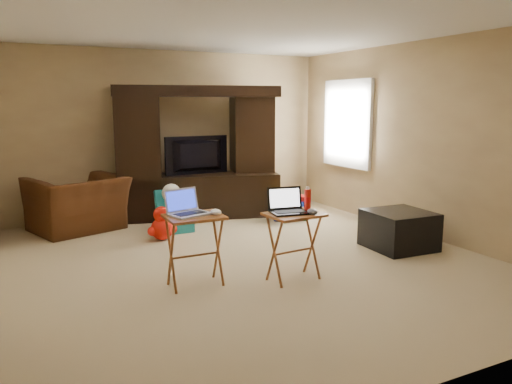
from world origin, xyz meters
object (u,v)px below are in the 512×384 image
television (199,156)px  laptop_right (290,201)px  recliner (78,204)px  child_rocker (175,211)px  laptop_left (190,203)px  plush_toy (162,223)px  entertainment_center (198,153)px  mouse_right (312,212)px  tray_table_left (195,251)px  tray_table_right (294,247)px  water_bottle (308,200)px  mouse_left (216,212)px  push_toy (290,207)px  ottoman (399,230)px

television → laptop_right: bearing=83.3°
recliner → child_rocker: size_ratio=2.03×
child_rocker → laptop_left: 2.17m
child_rocker → plush_toy: 0.47m
entertainment_center → mouse_right: entertainment_center is taller
recliner → laptop_right: (1.58, -2.95, 0.42)m
entertainment_center → tray_table_left: size_ratio=3.52×
tray_table_right → recliner: bearing=113.9°
entertainment_center → water_bottle: bearing=-74.0°
television → mouse_left: size_ratio=7.20×
entertainment_center → child_rocker: size_ratio=4.29×
television → recliner: bearing=-2.6°
mouse_left → laptop_left: bearing=155.6°
plush_toy → laptop_right: laptop_right is taller
tray_table_left → laptop_left: (-0.03, 0.03, 0.46)m
plush_toy → tray_table_left: 1.73m
plush_toy → mouse_left: (0.02, -1.79, 0.49)m
television → mouse_right: 3.12m
tray_table_right → mouse_left: (-0.72, 0.22, 0.38)m
push_toy → tray_table_left: tray_table_left is taller
water_bottle → laptop_right: bearing=-166.0°
plush_toy → ottoman: bearing=-33.9°
television → push_toy: television is taller
push_toy → mouse_right: (-1.14, -2.35, 0.50)m
mouse_right → entertainment_center: bearing=89.7°
laptop_left → laptop_right: (0.90, -0.30, -0.01)m
entertainment_center → laptop_right: entertainment_center is taller
laptop_right → mouse_right: bearing=-30.3°
television → tray_table_left: bearing=65.5°
push_toy → mouse_right: size_ratio=3.89×
child_rocker → laptop_left: (-0.49, -2.05, 0.52)m
plush_toy → mouse_left: size_ratio=3.16×
laptop_left → plush_toy: bearing=67.9°
ottoman → tray_table_right: size_ratio=1.04×
mouse_left → mouse_right: bearing=-21.5°
push_toy → water_bottle: (-1.07, -2.15, 0.57)m
mouse_left → mouse_right: size_ratio=1.02×
entertainment_center → tray_table_right: bearing=-77.8°
television → plush_toy: size_ratio=2.28×
entertainment_center → tray_table_right: (-0.14, -3.04, -0.65)m
ottoman → tray_table_right: bearing=-167.5°
mouse_left → recliner: bearing=108.1°
entertainment_center → push_toy: (1.12, -0.81, -0.78)m
recliner → water_bottle: size_ratio=5.53×
ottoman → tray_table_right: (-1.68, -0.37, 0.11)m
television → push_toy: size_ratio=1.89×
entertainment_center → plush_toy: 1.56m
laptop_left → water_bottle: laptop_left is taller
push_toy → mouse_left: mouse_left is taller
laptop_right → recliner: bearing=127.4°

